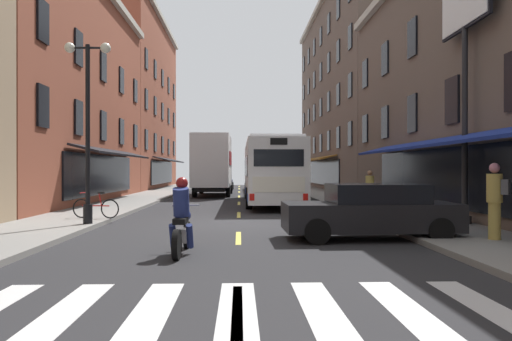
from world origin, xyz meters
The scene contains 15 objects.
ground_plane centered at (0.00, 0.00, -0.05)m, with size 34.80×80.00×0.10m, color #28282B.
lane_centre_dashes centered at (0.00, -0.25, 0.00)m, with size 0.14×73.90×0.01m.
crosswalk_near centered at (0.00, -10.00, 0.00)m, with size 7.10×2.80×0.01m.
sidewalk_left centered at (-5.90, 0.00, 0.07)m, with size 3.00×80.00×0.14m, color gray.
sidewalk_right centered at (5.90, 0.00, 0.07)m, with size 3.00×80.00×0.14m, color gray.
billboard_sign centered at (7.05, -1.57, 6.01)m, with size 0.40×3.11×7.61m.
transit_bus centered at (1.66, 9.43, 1.75)m, with size 2.69×12.38×3.33m.
box_truck centered at (-1.79, 16.97, 2.12)m, with size 2.56×8.07×4.10m.
sedan_near centered at (-1.50, 26.48, 0.71)m, with size 1.95×4.26×1.39m.
sedan_mid centered at (3.47, -3.86, 0.73)m, with size 4.51×1.97×1.44m.
motorcycle_rider centered at (-1.21, -5.90, 0.71)m, with size 0.62×2.07×1.66m.
bicycle_near centered at (-4.94, 0.47, 0.50)m, with size 1.69×0.51×0.91m.
pedestrian_near centered at (6.18, -4.97, 1.12)m, with size 0.51×0.49×1.84m.
pedestrian_mid centered at (5.59, 4.01, 0.98)m, with size 0.36×0.36×1.65m.
street_lamp_twin centered at (-4.68, -1.22, 3.25)m, with size 1.42×0.32×5.62m.
Camera 1 is at (0.03, -16.26, 1.82)m, focal length 33.64 mm.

